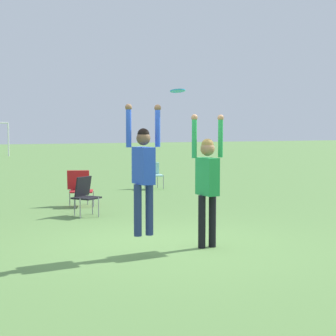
{
  "coord_description": "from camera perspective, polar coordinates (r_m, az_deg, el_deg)",
  "views": [
    {
      "loc": [
        -3.96,
        -8.18,
        1.95
      ],
      "look_at": [
        0.01,
        -0.06,
        1.3
      ],
      "focal_mm": 60.0,
      "sensor_mm": 36.0,
      "label": 1
    }
  ],
  "objects": [
    {
      "name": "frisbee",
      "position": [
        8.78,
        0.99,
        7.85
      ],
      "size": [
        0.24,
        0.24,
        0.05
      ],
      "color": "#2D9EDB"
    },
    {
      "name": "camping_chair_1",
      "position": [
        14.17,
        -8.93,
        -1.86
      ],
      "size": [
        0.71,
        0.76,
        0.89
      ],
      "rotation": [
        0.0,
        0.0,
        2.78
      ],
      "color": "gray",
      "rests_on": "ground_plane"
    },
    {
      "name": "camping_chair_3",
      "position": [
        17.97,
        -1.55,
        -0.5
      ],
      "size": [
        0.67,
        0.71,
        0.84
      ],
      "rotation": [
        0.0,
        0.0,
        2.82
      ],
      "color": "gray",
      "rests_on": "ground_plane"
    },
    {
      "name": "camping_chair_2",
      "position": [
        12.56,
        -8.44,
        -2.54
      ],
      "size": [
        0.68,
        0.76,
        0.87
      ],
      "rotation": [
        0.0,
        0.0,
        3.74
      ],
      "color": "gray",
      "rests_on": "ground_plane"
    },
    {
      "name": "person_defending",
      "position": [
        9.09,
        4.02,
        -0.93
      ],
      "size": [
        0.59,
        0.44,
        2.16
      ],
      "rotation": [
        0.0,
        0.0,
        -1.54
      ],
      "color": "black",
      "rests_on": "ground_plane"
    },
    {
      "name": "person_jumping",
      "position": [
        8.53,
        -2.51,
        0.1
      ],
      "size": [
        0.58,
        0.44,
        2.01
      ],
      "rotation": [
        0.0,
        0.0,
        1.6
      ],
      "color": "navy",
      "rests_on": "ground_plane"
    },
    {
      "name": "ground_plane",
      "position": [
        9.29,
        -0.23,
        -8.0
      ],
      "size": [
        120.0,
        120.0,
        0.0
      ],
      "primitive_type": "plane",
      "color": "#608C47"
    }
  ]
}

